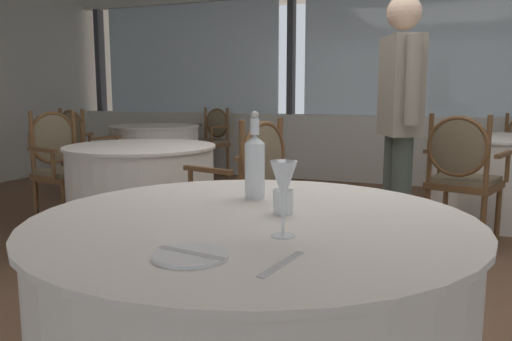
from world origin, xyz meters
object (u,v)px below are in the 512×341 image
object	(u,v)px
dining_chair_0_1	(462,169)
dining_chair_1_1	(82,148)
wine_glass	(283,183)
dining_chair_1_0	(210,136)
water_tumbler	(283,202)
dining_chair_3_1	(62,159)
side_plate	(191,255)
diner_person_0	(400,113)
water_bottle	(255,164)
dining_chair_3_0	(248,184)

from	to	relation	value
dining_chair_0_1	dining_chair_1_1	size ratio (longest dim) A/B	1.01
wine_glass	dining_chair_1_0	xyz separation A→B (m)	(-2.64, 4.78, -0.34)
water_tumbler	dining_chair_0_1	bearing A→B (deg)	77.65
dining_chair_3_1	side_plate	bearing A→B (deg)	-28.81
diner_person_0	dining_chair_1_0	bearing A→B (deg)	111.71
dining_chair_0_1	dining_chair_1_0	distance (m)	3.72
water_tumbler	dining_chair_0_1	world-z (taller)	dining_chair_0_1
water_tumbler	dining_chair_3_1	distance (m)	3.22
water_tumbler	dining_chair_3_1	size ratio (longest dim) A/B	0.08
dining_chair_1_0	dining_chair_1_1	xyz separation A→B (m)	(-0.55, -1.83, 0.01)
water_bottle	dining_chair_0_1	size ratio (longest dim) A/B	0.33
dining_chair_3_1	water_bottle	bearing A→B (deg)	-20.54
water_tumbler	dining_chair_1_1	world-z (taller)	dining_chair_1_1
dining_chair_0_1	side_plate	bearing A→B (deg)	-174.33
dining_chair_1_1	diner_person_0	size ratio (longest dim) A/B	0.56
wine_glass	dining_chair_3_1	bearing A→B (deg)	141.90
water_tumbler	dining_chair_3_0	distance (m)	1.57
dining_chair_0_1	dining_chair_3_1	bearing A→B (deg)	117.95
side_plate	dining_chair_3_1	xyz separation A→B (m)	(-2.55, 2.36, -0.18)
wine_glass	dining_chair_3_0	size ratio (longest dim) A/B	0.21
side_plate	dining_chair_1_0	world-z (taller)	dining_chair_1_0
dining_chair_1_1	dining_chair_3_0	xyz separation A→B (m)	(2.40, -1.31, 0.00)
dining_chair_3_1	diner_person_0	world-z (taller)	diner_person_0
dining_chair_1_0	dining_chair_3_0	bearing A→B (deg)	47.34
side_plate	diner_person_0	size ratio (longest dim) A/B	0.10
wine_glass	dining_chair_1_1	bearing A→B (deg)	137.29
water_bottle	dining_chair_3_1	xyz separation A→B (m)	(-2.44, 1.68, -0.31)
dining_chair_1_1	water_tumbler	bearing A→B (deg)	-114.13
dining_chair_1_0	water_tumbler	bearing A→B (deg)	46.27
dining_chair_1_0	wine_glass	bearing A→B (deg)	45.76
side_plate	dining_chair_1_0	size ratio (longest dim) A/B	0.19
water_bottle	diner_person_0	bearing A→B (deg)	79.97
dining_chair_3_0	dining_chair_0_1	bearing A→B (deg)	-125.14
wine_glass	dining_chair_1_0	bearing A→B (deg)	118.93
dining_chair_1_1	dining_chair_1_0	bearing A→B (deg)	0.00
wine_glass	diner_person_0	world-z (taller)	diner_person_0
water_bottle	side_plate	bearing A→B (deg)	-80.71
water_tumbler	dining_chair_3_1	xyz separation A→B (m)	(-2.61, 1.86, -0.22)
dining_chair_3_1	diner_person_0	size ratio (longest dim) A/B	0.56
dining_chair_0_1	dining_chair_1_0	xyz separation A→B (m)	(-3.10, 2.06, -0.02)
side_plate	diner_person_0	xyz separation A→B (m)	(0.20, 2.45, 0.25)
dining_chair_0_1	dining_chair_3_0	size ratio (longest dim) A/B	1.01
dining_chair_1_1	dining_chair_3_1	xyz separation A→B (m)	(0.50, -0.83, 0.01)
dining_chair_0_1	diner_person_0	xyz separation A→B (m)	(-0.40, -0.51, 0.43)
water_tumbler	dining_chair_3_0	xyz separation A→B (m)	(-0.71, 1.39, -0.22)
side_plate	water_tumbler	bearing A→B (deg)	82.99
dining_chair_3_1	wine_glass	bearing A→B (deg)	-24.10
side_plate	water_tumbler	size ratio (longest dim) A/B	2.31
side_plate	water_bottle	bearing A→B (deg)	99.29
side_plate	water_bottle	xyz separation A→B (m)	(-0.11, 0.68, 0.12)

